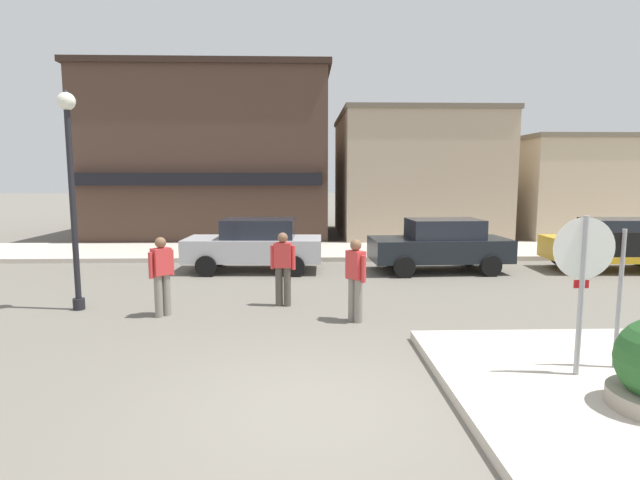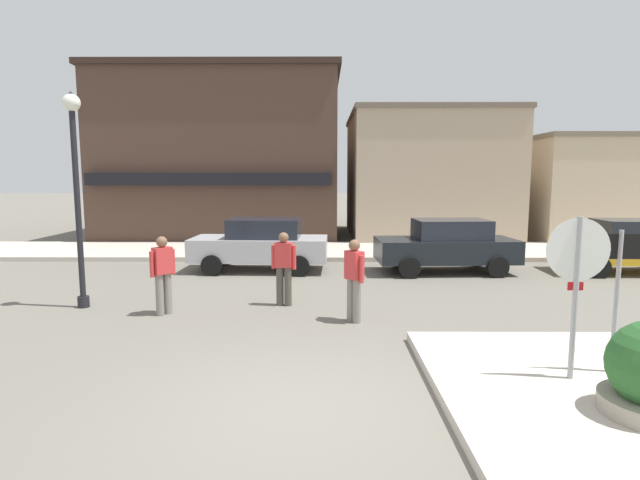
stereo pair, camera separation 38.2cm
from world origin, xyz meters
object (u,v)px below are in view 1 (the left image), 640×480
(one_way_sign, at_px, (620,285))
(parked_car_third, at_px, (618,244))
(pedestrian_crossing_near, at_px, (162,274))
(lamp_post, at_px, (71,169))
(pedestrian_crossing_far, at_px, (283,267))
(stop_sign, at_px, (582,275))
(pedestrian_kerb_side, at_px, (356,278))
(parked_car_second, at_px, (440,244))
(parked_car_nearest, at_px, (255,244))

(one_way_sign, relative_size, parked_car_third, 0.52)
(parked_car_third, distance_m, pedestrian_crossing_near, 13.03)
(lamp_post, distance_m, pedestrian_crossing_far, 4.80)
(lamp_post, bearing_deg, parked_car_third, 15.69)
(stop_sign, xyz_separation_m, one_way_sign, (0.68, 0.23, -0.19))
(lamp_post, xyz_separation_m, pedestrian_kerb_side, (5.77, -1.04, -2.09))
(one_way_sign, distance_m, lamp_post, 10.05)
(one_way_sign, xyz_separation_m, parked_car_second, (-0.33, 7.90, -0.52))
(pedestrian_crossing_far, bearing_deg, parked_car_second, 40.54)
(parked_car_second, distance_m, parked_car_third, 5.35)
(lamp_post, relative_size, parked_car_nearest, 1.12)
(stop_sign, height_order, pedestrian_kerb_side, stop_sign)
(lamp_post, distance_m, pedestrian_kerb_side, 6.23)
(parked_car_second, height_order, pedestrian_crossing_near, pedestrian_crossing_near)
(pedestrian_crossing_near, relative_size, pedestrian_kerb_side, 1.00)
(lamp_post, distance_m, parked_car_nearest, 5.81)
(stop_sign, xyz_separation_m, pedestrian_crossing_far, (-4.13, 4.30, -0.65))
(parked_car_second, relative_size, parked_car_third, 1.00)
(parked_car_nearest, height_order, pedestrian_kerb_side, pedestrian_kerb_side)
(one_way_sign, relative_size, pedestrian_kerb_side, 1.30)
(pedestrian_crossing_near, height_order, pedestrian_crossing_far, same)
(lamp_post, relative_size, pedestrian_crossing_far, 2.82)
(one_way_sign, height_order, parked_car_third, one_way_sign)
(parked_car_nearest, relative_size, parked_car_second, 0.99)
(stop_sign, relative_size, lamp_post, 0.51)
(parked_car_nearest, height_order, pedestrian_crossing_near, pedestrian_crossing_near)
(parked_car_nearest, distance_m, parked_car_third, 10.83)
(parked_car_second, bearing_deg, pedestrian_kerb_side, -120.93)
(parked_car_second, bearing_deg, lamp_post, -155.51)
(pedestrian_crossing_near, distance_m, pedestrian_crossing_far, 2.50)
(parked_car_second, bearing_deg, pedestrian_crossing_near, -146.39)
(parked_car_nearest, height_order, parked_car_second, same)
(parked_car_nearest, relative_size, pedestrian_crossing_far, 2.52)
(pedestrian_crossing_near, xyz_separation_m, pedestrian_crossing_far, (2.39, 0.74, 0.00))
(one_way_sign, height_order, parked_car_second, one_way_sign)
(pedestrian_kerb_side, bearing_deg, pedestrian_crossing_near, 172.81)
(stop_sign, height_order, parked_car_second, stop_sign)
(one_way_sign, bearing_deg, lamp_post, 156.92)
(parked_car_third, xyz_separation_m, pedestrian_crossing_far, (-9.82, -3.79, 0.06))
(parked_car_third, distance_m, pedestrian_kerb_side, 9.76)
(lamp_post, xyz_separation_m, parked_car_third, (14.14, 3.97, -2.15))
(parked_car_nearest, relative_size, pedestrian_kerb_side, 2.52)
(one_way_sign, xyz_separation_m, pedestrian_kerb_side, (-3.35, 2.84, -0.46))
(stop_sign, distance_m, pedestrian_crossing_near, 7.46)
(lamp_post, distance_m, parked_car_second, 9.90)
(stop_sign, relative_size, parked_car_third, 0.57)
(stop_sign, height_order, lamp_post, lamp_post)
(parked_car_second, height_order, parked_car_third, same)
(parked_car_second, distance_m, pedestrian_crossing_far, 5.89)
(lamp_post, distance_m, parked_car_third, 14.85)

